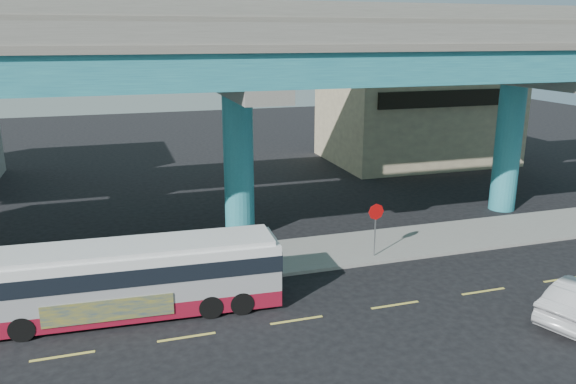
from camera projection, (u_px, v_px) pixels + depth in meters
name	position (u px, v px, depth m)	size (l,w,h in m)	color
ground	(294.00, 316.00, 20.76)	(120.00, 120.00, 0.00)	black
sidewalk	(257.00, 260.00, 25.79)	(70.00, 4.00, 0.15)	gray
lane_markings	(297.00, 320.00, 20.48)	(58.00, 0.12, 0.01)	#D8C64C
viaduct	(236.00, 55.00, 26.67)	(52.00, 12.40, 11.70)	#20647C
building_beige	(416.00, 118.00, 46.12)	(14.00, 10.23, 7.00)	#C1B289
transit_bus	(134.00, 276.00, 20.58)	(10.86, 2.85, 2.76)	maroon
stop_sign	(376.00, 219.00, 25.59)	(0.76, 0.09, 2.53)	gray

